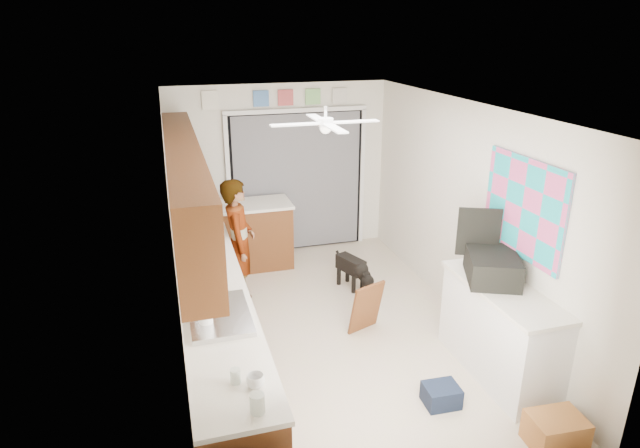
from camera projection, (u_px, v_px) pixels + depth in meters
floor at (330, 331)px, 6.07m from camera, size 5.00×5.00×0.00m
ceiling at (332, 108)px, 5.20m from camera, size 5.00×5.00×0.00m
wall_back at (280, 170)px, 7.88m from camera, size 3.20×0.00×3.20m
wall_front at (448, 362)px, 3.38m from camera, size 3.20×0.00×3.20m
wall_left at (174, 244)px, 5.21m from camera, size 0.00×5.00×5.00m
wall_right at (465, 214)px, 6.05m from camera, size 0.00×5.00×5.00m
left_base_cabinets at (211, 312)px, 5.57m from camera, size 0.60×4.80×0.90m
left_countertop at (209, 271)px, 5.41m from camera, size 0.62×4.80×0.04m
upper_cabinets at (185, 183)px, 5.24m from camera, size 0.32×4.00×0.80m
sink_basin at (220, 316)px, 4.50m from camera, size 0.50×0.76×0.06m
faucet at (196, 309)px, 4.41m from camera, size 0.03×0.03×0.22m
peninsula_base at (255, 236)px, 7.58m from camera, size 1.00×0.60×0.90m
peninsula_top at (253, 205)px, 7.41m from camera, size 1.04×0.64×0.04m
back_opening_recess at (297, 182)px, 7.99m from camera, size 2.00×0.06×2.10m
curtain_panel at (298, 183)px, 7.95m from camera, size 1.90×0.03×2.05m
door_trim_left at (229, 188)px, 7.69m from camera, size 0.06×0.04×2.10m
door_trim_right at (362, 178)px, 8.23m from camera, size 0.06×0.04×2.10m
door_trim_head at (297, 110)px, 7.59m from camera, size 2.10×0.04×0.06m
header_frame_1 at (261, 99)px, 7.42m from camera, size 0.22×0.02×0.22m
header_frame_2 at (286, 98)px, 7.51m from camera, size 0.22×0.02×0.22m
header_frame_3 at (313, 97)px, 7.62m from camera, size 0.22×0.02×0.22m
header_frame_4 at (340, 96)px, 7.72m from camera, size 0.22×0.02×0.22m
route66_sign at (210, 100)px, 7.24m from camera, size 0.22×0.02×0.26m
right_counter_base at (499, 333)px, 5.19m from camera, size 0.50×1.40×0.90m
right_counter_top at (504, 290)px, 5.02m from camera, size 0.54×1.44×0.04m
abstract_painting at (523, 208)px, 5.01m from camera, size 0.03×1.15×0.95m
ceiling_fan at (326, 123)px, 5.44m from camera, size 1.14×1.14×0.24m
microwave at (200, 200)px, 7.06m from camera, size 0.47×0.59×0.29m
cup at (256, 381)px, 3.62m from camera, size 0.14×0.14×0.10m
jar_a at (257, 403)px, 3.38m from camera, size 0.10×0.10×0.13m
jar_b at (235, 376)px, 3.66m from camera, size 0.09×0.09×0.11m
paper_towel_roll at (206, 314)px, 4.32m from camera, size 0.15×0.15×0.24m
suitcase at (492, 267)px, 5.14m from camera, size 0.67×0.75×0.26m
suitcase_rim at (491, 277)px, 5.18m from camera, size 0.64×0.71×0.02m
suitcase_lid at (479, 232)px, 5.31m from camera, size 0.40×0.20×0.50m
cardboard_box at (556, 431)px, 4.37m from camera, size 0.46×0.36×0.27m
navy_crate at (441, 395)px, 4.86m from camera, size 0.32×0.28×0.19m
cabinet_door_panel at (366, 307)px, 5.95m from camera, size 0.43×0.29×0.60m
man at (239, 244)px, 6.39m from camera, size 0.47×0.64×1.60m
dog at (351, 271)px, 7.00m from camera, size 0.46×0.65×0.47m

